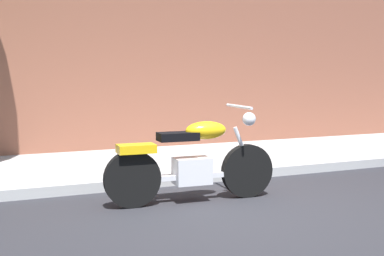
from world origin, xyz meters
The scene contains 3 objects.
ground_plane centered at (0.00, 0.00, 0.00)m, with size 60.00×60.00×0.00m, color #28282D.
sidewalk centered at (0.00, 2.86, 0.07)m, with size 25.20×2.78×0.14m, color #ADADAD.
motorcycle centered at (-0.15, 0.57, 0.49)m, with size 2.16×0.70×1.17m.
Camera 1 is at (-2.56, -5.11, 1.59)m, focal length 48.24 mm.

